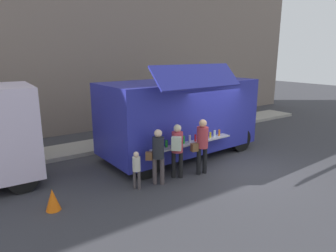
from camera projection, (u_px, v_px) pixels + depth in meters
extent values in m
plane|color=#38383D|center=(235.00, 169.00, 9.84)|extent=(60.00, 60.00, 0.00)
cube|color=#9E998E|center=(53.00, 154.00, 11.14)|extent=(28.00, 1.60, 0.15)
cube|color=gray|center=(43.00, 18.00, 13.56)|extent=(32.00, 2.40, 10.66)
cube|color=#292EA0|center=(180.00, 115.00, 10.93)|extent=(5.86, 2.69, 2.48)
cube|color=#292EA0|center=(198.00, 76.00, 9.02)|extent=(3.20, 0.82, 0.70)
cube|color=black|center=(189.00, 114.00, 9.61)|extent=(3.02, 0.22, 1.12)
cube|color=#B7B7BC|center=(193.00, 143.00, 9.66)|extent=(3.19, 0.47, 0.05)
cylinder|color=silver|center=(161.00, 145.00, 8.94)|extent=(0.08, 0.08, 0.23)
cylinder|color=green|center=(166.00, 144.00, 9.07)|extent=(0.08, 0.08, 0.22)
cylinder|color=red|center=(173.00, 142.00, 9.17)|extent=(0.08, 0.08, 0.25)
cylinder|color=red|center=(179.00, 142.00, 9.27)|extent=(0.08, 0.08, 0.24)
cylinder|color=green|center=(183.00, 140.00, 9.45)|extent=(0.08, 0.08, 0.24)
cylinder|color=silver|center=(190.00, 139.00, 9.56)|extent=(0.07, 0.07, 0.24)
cylinder|color=red|center=(195.00, 138.00, 9.68)|extent=(0.06, 0.06, 0.23)
cylinder|color=yellow|center=(201.00, 137.00, 9.82)|extent=(0.08, 0.08, 0.21)
cylinder|color=orange|center=(206.00, 136.00, 9.96)|extent=(0.07, 0.07, 0.20)
cylinder|color=yellow|center=(210.00, 135.00, 10.09)|extent=(0.06, 0.06, 0.20)
cylinder|color=white|center=(214.00, 133.00, 10.24)|extent=(0.08, 0.08, 0.23)
cylinder|color=orange|center=(219.00, 133.00, 10.35)|extent=(0.07, 0.07, 0.22)
cube|color=black|center=(232.00, 96.00, 12.48)|extent=(0.16, 2.10, 1.09)
cylinder|color=black|center=(202.00, 129.00, 13.30)|extent=(0.90, 0.28, 0.90)
cylinder|color=black|center=(240.00, 140.00, 11.62)|extent=(0.90, 0.28, 0.90)
cylinder|color=black|center=(114.00, 147.00, 10.75)|extent=(0.90, 0.28, 0.90)
cylinder|color=black|center=(146.00, 164.00, 9.07)|extent=(0.90, 0.28, 0.90)
cube|color=black|center=(32.00, 114.00, 8.86)|extent=(0.15, 1.85, 1.02)
cylinder|color=black|center=(14.00, 157.00, 9.76)|extent=(0.84, 0.26, 0.84)
cylinder|color=black|center=(22.00, 178.00, 8.12)|extent=(0.84, 0.26, 0.84)
cone|color=orange|center=(53.00, 200.00, 7.20)|extent=(0.36, 0.36, 0.55)
cylinder|color=#2E6336|center=(210.00, 119.00, 15.04)|extent=(0.60, 0.60, 1.03)
cylinder|color=black|center=(199.00, 161.00, 9.32)|extent=(0.14, 0.14, 0.87)
cylinder|color=black|center=(205.00, 160.00, 9.42)|extent=(0.14, 0.14, 0.87)
cylinder|color=#AF3841|center=(202.00, 137.00, 9.19)|extent=(0.36, 0.36, 0.66)
sphere|color=#E0AD81|center=(203.00, 123.00, 9.08)|extent=(0.24, 0.24, 0.24)
cube|color=brown|center=(194.00, 147.00, 9.13)|extent=(0.23, 0.17, 0.25)
cylinder|color=black|center=(174.00, 165.00, 9.10)|extent=(0.13, 0.13, 0.83)
cylinder|color=black|center=(181.00, 165.00, 9.07)|extent=(0.13, 0.13, 0.83)
cylinder|color=#B73A44|center=(177.00, 142.00, 8.91)|extent=(0.34, 0.34, 0.63)
sphere|color=beige|center=(177.00, 128.00, 8.81)|extent=(0.23, 0.23, 0.23)
cube|color=beige|center=(176.00, 144.00, 8.65)|extent=(0.33, 0.32, 0.40)
cylinder|color=#4E4344|center=(155.00, 171.00, 8.63)|extent=(0.13, 0.13, 0.81)
cylinder|color=#4E4344|center=(162.00, 171.00, 8.62)|extent=(0.13, 0.13, 0.81)
cylinder|color=#222429|center=(158.00, 148.00, 8.45)|extent=(0.34, 0.34, 0.61)
sphere|color=beige|center=(158.00, 133.00, 8.35)|extent=(0.23, 0.23, 0.23)
cube|color=brown|center=(149.00, 156.00, 8.53)|extent=(0.24, 0.23, 0.24)
cylinder|color=#4B4345|center=(135.00, 179.00, 8.38)|extent=(0.09, 0.09, 0.54)
cylinder|color=#4B4345|center=(139.00, 180.00, 8.32)|extent=(0.09, 0.09, 0.54)
cylinder|color=beige|center=(136.00, 164.00, 8.24)|extent=(0.22, 0.22, 0.41)
sphere|color=beige|center=(136.00, 154.00, 8.17)|extent=(0.15, 0.15, 0.15)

